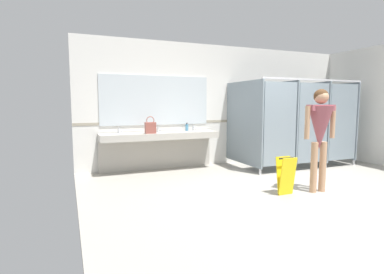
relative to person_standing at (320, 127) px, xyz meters
The scene contains 10 objects.
ground_plane 1.16m from the person_standing, 149.06° to the left, with size 7.18×6.08×0.10m, color #9E998E.
wall_back 2.93m from the person_standing, 93.46° to the left, with size 7.18×0.12×2.87m, color silver.
wall_back_tile_band 2.85m from the person_standing, 93.54° to the left, with size 7.18×0.01×0.06m, color #9E937F.
vanity_counter 3.32m from the person_standing, 127.14° to the left, with size 2.58×0.58×0.97m.
mirror_panel 3.49m from the person_standing, 125.03° to the left, with size 2.48×0.02×1.09m, color silver.
bathroom_stalls 2.22m from the person_standing, 57.85° to the left, with size 2.76×1.49×2.02m.
person_standing is the anchor object (origin of this frame).
handbag 3.28m from the person_standing, 133.19° to the left, with size 0.22×0.12×0.36m.
soap_dispenser 3.01m from the person_standing, 115.56° to the left, with size 0.07×0.07×0.19m.
wet_floor_sign 0.99m from the person_standing, behind, with size 0.28×0.19×0.62m.
Camera 1 is at (-3.67, -3.91, 1.47)m, focal length 28.39 mm.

